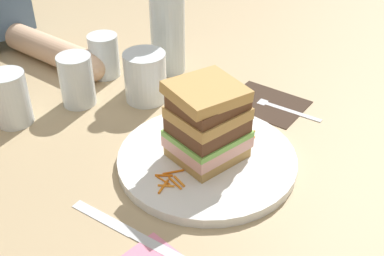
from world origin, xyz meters
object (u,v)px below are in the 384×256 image
knife (133,234)px  empty_tumbler_2 (104,56)px  sandwich (207,123)px  main_plate (207,159)px  napkin_dark (266,103)px  juice_glass (145,79)px  water_bottle (167,15)px  empty_tumbler_0 (11,99)px  empty_tumbler_1 (77,80)px  fork (277,105)px

knife → empty_tumbler_2: 0.46m
sandwich → empty_tumbler_2: sandwich is taller
main_plate → empty_tumbler_2: bearing=71.9°
main_plate → napkin_dark: size_ratio=2.01×
main_plate → knife: (-0.18, -0.01, -0.01)m
napkin_dark → juice_glass: (-0.12, 0.19, 0.04)m
water_bottle → empty_tumbler_0: water_bottle is taller
empty_tumbler_1 → fork: bearing=-55.2°
napkin_dark → empty_tumbler_1: (-0.21, 0.29, 0.05)m
knife → juice_glass: 0.35m
juice_glass → water_bottle: 0.15m
water_bottle → empty_tumbler_2: size_ratio=3.06×
main_plate → napkin_dark: (0.21, 0.02, -0.01)m
main_plate → empty_tumbler_1: (0.00, 0.30, 0.04)m
napkin_dark → water_bottle: 0.27m
main_plate → empty_tumbler_1: size_ratio=2.89×
sandwich → water_bottle: 0.33m
water_bottle → empty_tumbler_1: bearing=167.1°
sandwich → empty_tumbler_1: sandwich is taller
main_plate → sandwich: (-0.00, 0.00, 0.07)m
sandwich → water_bottle: size_ratio=0.48×
water_bottle → empty_tumbler_0: (-0.32, 0.09, -0.07)m
sandwich → empty_tumbler_0: bearing=108.1°
knife → juice_glass: juice_glass is taller
juice_glass → empty_tumbler_2: bearing=80.9°
juice_glass → empty_tumbler_0: (-0.20, 0.13, 0.00)m
napkin_dark → fork: bearing=-86.2°
water_bottle → fork: bearing=-88.8°
empty_tumbler_0 → empty_tumbler_2: 0.22m
sandwich → empty_tumbler_2: (0.11, 0.34, -0.03)m
empty_tumbler_1 → empty_tumbler_0: bearing=159.6°
napkin_dark → water_bottle: size_ratio=0.52×
main_plate → empty_tumbler_2: (0.11, 0.34, 0.04)m
main_plate → fork: bearing=-1.9°
napkin_dark → juice_glass: size_ratio=1.48×
empty_tumbler_2 → sandwich: bearing=-108.2°
fork → water_bottle: (-0.01, 0.26, 0.12)m
water_bottle → juice_glass: bearing=-160.2°
knife → empty_tumbler_0: bearing=78.6°
napkin_dark → empty_tumbler_0: (-0.33, 0.33, 0.05)m
main_plate → knife: main_plate is taller
fork → water_bottle: water_bottle is taller
sandwich → napkin_dark: bearing=3.9°
sandwich → main_plate: bearing=-43.0°
knife → empty_tumbler_1: empty_tumbler_1 is taller
sandwich → empty_tumbler_1: (0.00, 0.30, -0.03)m
empty_tumbler_0 → juice_glass: bearing=-33.3°
knife → juice_glass: size_ratio=2.09×
juice_glass → main_plate: bearing=-113.4°
napkin_dark → knife: bearing=-176.4°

